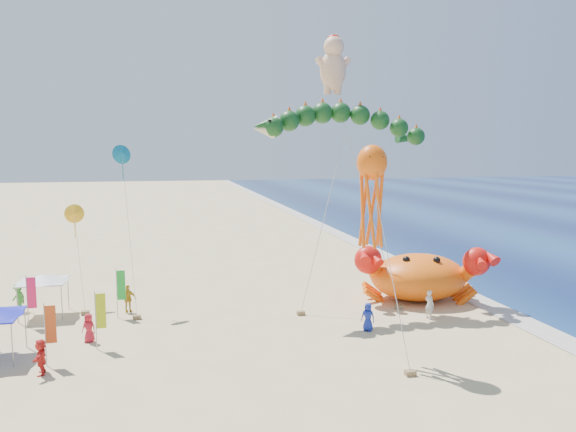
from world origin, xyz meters
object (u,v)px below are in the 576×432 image
at_px(dragon_kite, 342,128).
at_px(cherub_kite, 334,64).
at_px(canopy_white, 43,278).
at_px(crab_inflatable, 419,275).
at_px(octopus_kite, 372,189).

xyz_separation_m(dragon_kite, cherub_kite, (0.28, 2.83, 4.64)).
xyz_separation_m(dragon_kite, canopy_white, (-19.47, 1.41, -9.61)).
distance_m(crab_inflatable, octopus_kite, 13.56).
bearing_deg(dragon_kite, cherub_kite, 84.38).
relative_size(cherub_kite, canopy_white, 6.04).
xyz_separation_m(crab_inflatable, octopus_kite, (-7.28, -9.16, 6.87)).
bearing_deg(canopy_white, crab_inflatable, -4.28).
distance_m(crab_inflatable, canopy_white, 25.28).
distance_m(crab_inflatable, dragon_kite, 11.76).
distance_m(cherub_kite, canopy_white, 24.39).
bearing_deg(canopy_white, cherub_kite, 4.13).
relative_size(dragon_kite, octopus_kite, 1.23).
bearing_deg(dragon_kite, crab_inflatable, -4.75).
bearing_deg(octopus_kite, dragon_kite, 80.90).
height_order(cherub_kite, canopy_white, cherub_kite).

